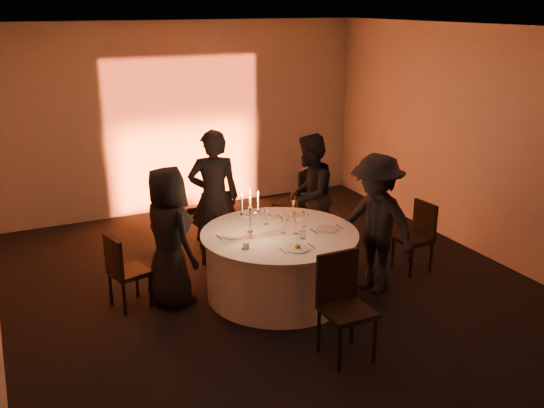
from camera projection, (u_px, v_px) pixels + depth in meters
name	position (u px, v px, depth m)	size (l,w,h in m)	color
floor	(279.00, 293.00, 7.12)	(7.00, 7.00, 0.00)	black
ceiling	(280.00, 28.00, 6.17)	(7.00, 7.00, 0.00)	white
wall_back	(184.00, 118.00, 9.64)	(7.00, 7.00, 0.00)	#BBB5AE
wall_front	(535.00, 309.00, 3.64)	(7.00, 7.00, 0.00)	#BBB5AE
wall_right	(487.00, 144.00, 7.86)	(7.00, 7.00, 0.00)	#BBB5AE
uplighter_fixture	(193.00, 209.00, 9.84)	(0.25, 0.12, 0.10)	black
banquet_table	(279.00, 263.00, 7.00)	(1.80, 1.80, 0.77)	black
chair_left	(123.00, 268.00, 6.63)	(0.47, 0.46, 0.86)	black
chair_back_left	(216.00, 219.00, 8.06)	(0.46, 0.46, 0.92)	black
chair_back_right	(300.00, 199.00, 8.60)	(0.64, 0.64, 1.06)	black
chair_right	(418.00, 233.00, 7.61)	(0.42, 0.42, 0.89)	black
chair_front	(343.00, 299.00, 5.74)	(0.45, 0.45, 1.02)	black
guest_left	(169.00, 236.00, 6.69)	(0.78, 0.51, 1.59)	black
guest_back_left	(214.00, 198.00, 7.69)	(0.65, 0.43, 1.78)	black
guest_back_right	(309.00, 195.00, 8.03)	(0.80, 0.62, 1.64)	black
guest_right	(376.00, 224.00, 6.95)	(1.07, 0.62, 1.66)	black
plate_left	(233.00, 235.00, 6.78)	(0.36, 0.28, 0.01)	white
plate_back_left	(255.00, 216.00, 7.38)	(0.36, 0.26, 0.01)	white
plate_back_right	(293.00, 214.00, 7.41)	(0.35, 0.25, 0.08)	white
plate_right	(327.00, 229.00, 6.95)	(0.36, 0.25, 0.01)	white
plate_front	(297.00, 248.00, 6.40)	(0.36, 0.27, 0.08)	white
coffee_cup	(246.00, 245.00, 6.43)	(0.11, 0.11, 0.07)	white
candelabra	(250.00, 220.00, 6.66)	(0.24, 0.12, 0.58)	silver
wine_glass_a	(266.00, 213.00, 7.08)	(0.07, 0.07, 0.19)	silver
wine_glass_b	(293.00, 205.00, 7.37)	(0.07, 0.07, 0.19)	silver
wine_glass_c	(296.00, 222.00, 6.79)	(0.07, 0.07, 0.19)	silver
wine_glass_d	(305.00, 216.00, 6.99)	(0.07, 0.07, 0.19)	silver
wine_glass_e	(283.00, 222.00, 6.80)	(0.07, 0.07, 0.19)	silver
tumbler_a	(286.00, 216.00, 7.25)	(0.07, 0.07, 0.09)	silver
tumbler_b	(303.00, 235.00, 6.69)	(0.07, 0.07, 0.09)	silver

